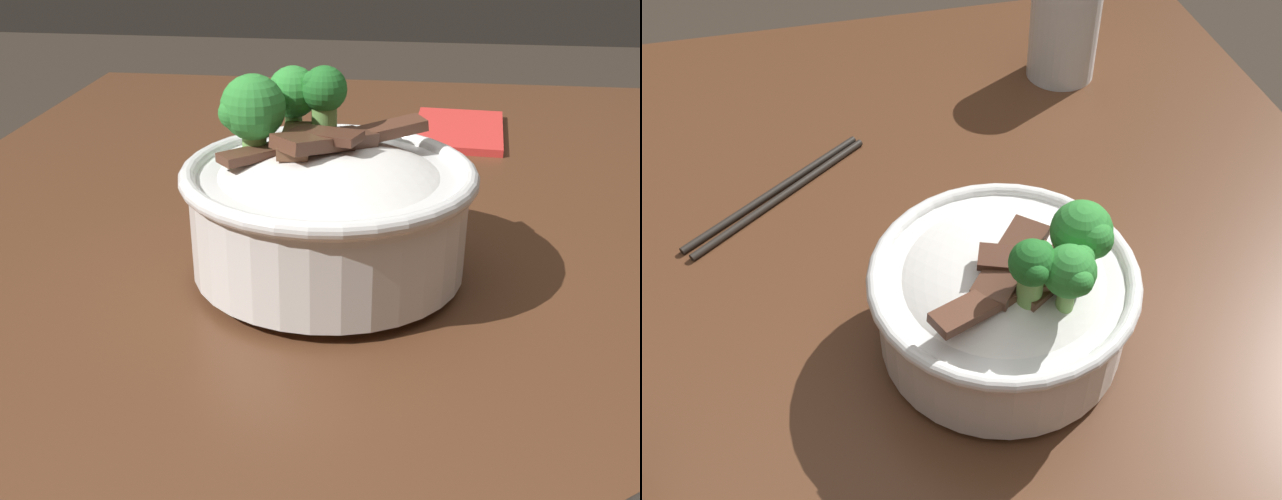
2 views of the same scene
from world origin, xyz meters
The scene contains 3 objects.
dining_table centered at (0.00, 0.00, 0.68)m, with size 1.14×0.88×0.79m.
rice_bowl centered at (-0.02, 0.05, 0.85)m, with size 0.20×0.20×0.14m.
folded_napkin centered at (0.33, -0.06, 0.80)m, with size 0.15×0.10×0.01m, color red.
Camera 1 is at (-0.51, -0.01, 1.05)m, focal length 43.56 mm.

